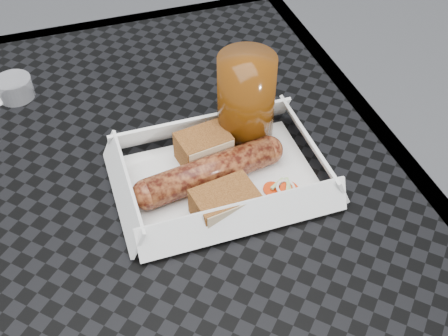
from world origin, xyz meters
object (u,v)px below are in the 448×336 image
patio_table (99,237)px  bratwurst (210,171)px  drink_glass (246,103)px  food_tray (221,179)px

patio_table → bratwurst: 0.17m
patio_table → drink_glass: 0.25m
patio_table → bratwurst: bratwurst is taller
food_tray → patio_table: bearing=171.5°
drink_glass → food_tray: bearing=-132.4°
patio_table → bratwurst: size_ratio=4.15×
patio_table → bratwurst: (0.14, -0.03, 0.10)m
drink_glass → patio_table: bearing=-171.6°
drink_glass → bratwurst: bearing=-138.5°
bratwurst → drink_glass: 0.10m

